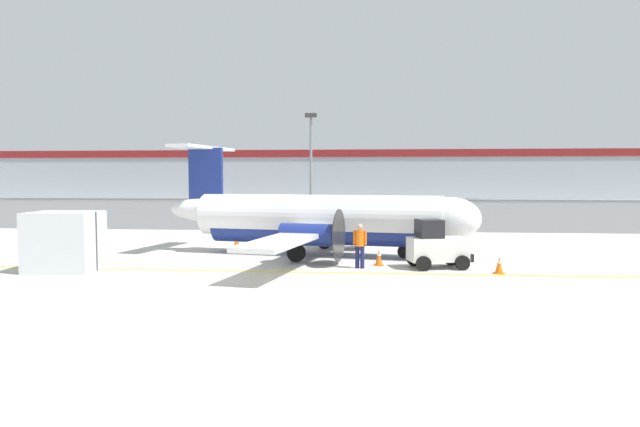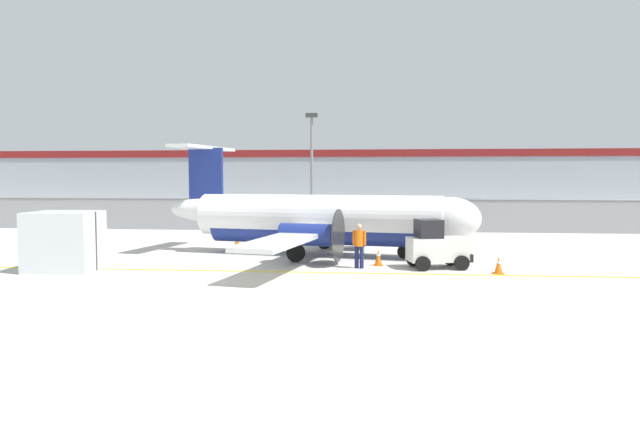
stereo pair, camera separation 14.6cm
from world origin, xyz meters
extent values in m
plane|color=#BCB7AD|center=(0.00, 0.00, 0.00)|extent=(140.00, 140.00, 0.00)
cube|color=yellow|center=(0.00, 2.00, 0.00)|extent=(84.00, 0.20, 0.01)
cube|color=gray|center=(0.00, 18.00, 1.00)|extent=(98.00, 0.04, 2.00)
cylinder|color=slate|center=(0.00, 18.00, 2.05)|extent=(98.00, 0.10, 0.10)
cube|color=#38383A|center=(0.00, 29.50, 0.06)|extent=(98.00, 17.00, 0.12)
cube|color=#A8B2BC|center=(0.00, 48.00, 3.25)|extent=(91.00, 8.00, 6.50)
cube|color=maroon|center=(0.00, 44.00, 6.10)|extent=(91.00, 0.20, 0.80)
cylinder|color=white|center=(1.06, 6.66, 1.75)|extent=(11.14, 3.87, 1.90)
ellipsoid|color=white|center=(6.73, 5.61, 1.75)|extent=(2.82, 2.24, 1.80)
ellipsoid|color=white|center=(-4.61, 7.72, 1.95)|extent=(3.23, 1.59, 1.05)
cylinder|color=navy|center=(1.06, 6.66, 1.23)|extent=(9.95, 3.26, 1.48)
cube|color=white|center=(1.16, 6.64, 1.18)|extent=(4.50, 16.02, 0.18)
cylinder|color=navy|center=(1.83, 9.16, 1.18)|extent=(2.33, 1.29, 0.90)
cone|color=black|center=(2.96, 8.95, 1.18)|extent=(0.52, 0.51, 0.44)
cylinder|color=#262626|center=(3.11, 8.92, 1.18)|extent=(0.42, 2.07, 2.10)
cylinder|color=navy|center=(0.88, 4.05, 1.18)|extent=(2.33, 1.29, 0.90)
cone|color=black|center=(2.01, 3.84, 1.18)|extent=(0.52, 0.51, 0.44)
cylinder|color=#262626|center=(2.16, 3.81, 1.18)|extent=(0.42, 2.07, 2.10)
cube|color=navy|center=(-4.33, 7.66, 3.30)|extent=(1.70, 0.49, 3.10)
cube|color=white|center=(-4.47, 7.69, 4.85)|extent=(1.96, 4.92, 0.14)
cylinder|color=#59595B|center=(4.87, 5.95, 0.79)|extent=(0.16, 0.16, 0.97)
cylinder|color=black|center=(4.87, 5.95, 0.30)|extent=(0.63, 0.33, 0.60)
cylinder|color=#59595B|center=(1.17, 8.89, 0.83)|extent=(0.16, 0.16, 0.90)
cylinder|color=black|center=(1.17, 8.89, 0.38)|extent=(0.79, 0.36, 0.76)
cylinder|color=#59595B|center=(0.36, 4.54, 0.83)|extent=(0.16, 0.16, 0.90)
cylinder|color=black|center=(0.36, 4.54, 0.38)|extent=(0.79, 0.36, 0.76)
cube|color=silver|center=(5.98, 3.42, 0.73)|extent=(2.39, 1.55, 0.90)
cube|color=black|center=(5.63, 3.35, 1.53)|extent=(1.10, 1.17, 0.70)
cube|color=black|center=(7.10, 3.67, 0.43)|extent=(0.40, 1.11, 0.30)
cylinder|color=black|center=(6.58, 4.17, 0.28)|extent=(0.59, 0.30, 0.56)
cylinder|color=black|center=(6.84, 3.00, 0.28)|extent=(0.59, 0.30, 0.56)
cylinder|color=black|center=(5.11, 3.84, 0.28)|extent=(0.59, 0.30, 0.56)
cylinder|color=black|center=(5.37, 2.67, 0.28)|extent=(0.59, 0.30, 0.56)
cylinder|color=#191E4C|center=(2.91, 3.16, 0.42)|extent=(0.20, 0.20, 0.85)
cylinder|color=#191E4C|center=(3.10, 3.11, 0.42)|extent=(0.20, 0.20, 0.85)
cylinder|color=orange|center=(3.00, 3.14, 1.15)|extent=(0.42, 0.42, 0.60)
cylinder|color=orange|center=(2.79, 3.20, 1.18)|extent=(0.12, 0.12, 0.55)
cylinder|color=orange|center=(3.22, 3.08, 1.18)|extent=(0.12, 0.12, 0.55)
sphere|color=tan|center=(3.00, 3.14, 1.59)|extent=(0.22, 0.22, 0.22)
cube|color=silver|center=(-7.93, 1.56, 1.10)|extent=(2.52, 2.15, 2.20)
cube|color=#333338|center=(-7.93, 1.56, 1.10)|extent=(2.44, 0.23, 2.20)
cube|color=orange|center=(8.04, 2.34, 0.02)|extent=(0.36, 0.36, 0.04)
cone|color=orange|center=(8.04, 2.34, 0.34)|extent=(0.28, 0.28, 0.60)
cylinder|color=white|center=(8.04, 2.34, 0.42)|extent=(0.17, 0.17, 0.08)
cube|color=orange|center=(3.74, 3.87, 0.02)|extent=(0.36, 0.36, 0.04)
cone|color=orange|center=(3.74, 3.87, 0.34)|extent=(0.28, 0.28, 0.60)
cylinder|color=white|center=(3.74, 3.87, 0.42)|extent=(0.17, 0.17, 0.08)
cube|color=orange|center=(-3.33, 9.55, 0.02)|extent=(0.36, 0.36, 0.04)
cone|color=orange|center=(-3.33, 9.55, 0.34)|extent=(0.28, 0.28, 0.60)
cylinder|color=white|center=(-3.33, 9.55, 0.42)|extent=(0.17, 0.17, 0.08)
cube|color=gray|center=(-15.41, 23.84, 0.74)|extent=(4.27, 1.87, 0.80)
cube|color=#262D38|center=(-15.56, 23.85, 1.42)|extent=(2.26, 1.65, 0.56)
cylinder|color=black|center=(-13.97, 24.68, 0.42)|extent=(0.61, 0.22, 0.60)
cylinder|color=black|center=(-14.04, 22.88, 0.42)|extent=(0.61, 0.22, 0.60)
cylinder|color=black|center=(-16.77, 24.80, 0.42)|extent=(0.61, 0.22, 0.60)
cylinder|color=black|center=(-16.84, 23.00, 0.42)|extent=(0.61, 0.22, 0.60)
cube|color=red|center=(-10.72, 35.80, 0.74)|extent=(4.36, 2.13, 0.80)
cube|color=#262D38|center=(-10.87, 35.79, 1.42)|extent=(2.35, 1.78, 0.56)
cylinder|color=black|center=(-9.42, 36.85, 0.42)|extent=(0.62, 0.26, 0.60)
cylinder|color=black|center=(-9.23, 35.06, 0.42)|extent=(0.62, 0.26, 0.60)
cylinder|color=black|center=(-12.21, 36.55, 0.42)|extent=(0.62, 0.26, 0.60)
cylinder|color=black|center=(-12.02, 34.76, 0.42)|extent=(0.62, 0.26, 0.60)
cube|color=red|center=(-7.09, 26.06, 0.74)|extent=(4.33, 2.06, 0.80)
cube|color=#262D38|center=(-7.24, 26.07, 1.42)|extent=(2.33, 1.75, 0.56)
cylinder|color=black|center=(-5.62, 26.83, 0.42)|extent=(0.62, 0.25, 0.60)
cylinder|color=black|center=(-5.78, 25.04, 0.42)|extent=(0.62, 0.25, 0.60)
cylinder|color=black|center=(-8.41, 27.08, 0.42)|extent=(0.62, 0.25, 0.60)
cylinder|color=black|center=(-8.57, 25.28, 0.42)|extent=(0.62, 0.25, 0.60)
cube|color=red|center=(-2.37, 30.87, 0.74)|extent=(4.40, 2.27, 0.80)
cube|color=#262D38|center=(-2.22, 30.85, 1.42)|extent=(2.39, 1.85, 0.56)
cylinder|color=black|center=(-3.88, 30.17, 0.42)|extent=(0.62, 0.28, 0.60)
cylinder|color=black|center=(-3.63, 31.95, 0.42)|extent=(0.62, 0.28, 0.60)
cylinder|color=black|center=(-1.11, 29.78, 0.42)|extent=(0.62, 0.28, 0.60)
cylinder|color=black|center=(-0.86, 31.56, 0.42)|extent=(0.62, 0.28, 0.60)
cube|color=#19662D|center=(1.85, 34.83, 0.74)|extent=(4.26, 1.87, 0.80)
cube|color=#262D38|center=(1.70, 34.83, 1.42)|extent=(2.26, 1.65, 0.56)
cylinder|color=black|center=(3.22, 35.79, 0.42)|extent=(0.61, 0.22, 0.60)
cylinder|color=black|center=(3.29, 33.99, 0.42)|extent=(0.61, 0.22, 0.60)
cylinder|color=black|center=(0.42, 35.68, 0.42)|extent=(0.61, 0.22, 0.60)
cylinder|color=black|center=(0.49, 33.88, 0.42)|extent=(0.61, 0.22, 0.60)
cube|color=#19662D|center=(5.67, 25.18, 0.74)|extent=(4.22, 1.75, 0.80)
cube|color=#262D38|center=(5.52, 25.19, 1.42)|extent=(2.22, 1.58, 0.56)
cylinder|color=black|center=(7.08, 26.07, 0.42)|extent=(0.60, 0.21, 0.60)
cylinder|color=black|center=(7.06, 24.27, 0.42)|extent=(0.60, 0.21, 0.60)
cylinder|color=black|center=(4.28, 26.10, 0.42)|extent=(0.60, 0.21, 0.60)
cylinder|color=black|center=(4.26, 24.30, 0.42)|extent=(0.60, 0.21, 0.60)
cube|color=gray|center=(11.02, 29.26, 0.74)|extent=(4.21, 1.72, 0.80)
cube|color=#262D38|center=(11.17, 29.26, 1.42)|extent=(2.21, 1.57, 0.56)
cylinder|color=black|center=(9.62, 28.37, 0.42)|extent=(0.60, 0.20, 0.60)
cylinder|color=black|center=(9.62, 30.17, 0.42)|extent=(0.60, 0.20, 0.60)
cylinder|color=black|center=(12.42, 28.35, 0.42)|extent=(0.60, 0.20, 0.60)
cylinder|color=black|center=(12.42, 30.15, 0.42)|extent=(0.60, 0.20, 0.60)
cube|color=navy|center=(14.84, 27.05, 0.74)|extent=(4.26, 1.86, 0.80)
cube|color=#262D38|center=(14.99, 27.06, 1.42)|extent=(2.26, 1.64, 0.56)
cylinder|color=black|center=(13.47, 26.10, 0.42)|extent=(0.61, 0.22, 0.60)
cylinder|color=black|center=(13.40, 27.90, 0.42)|extent=(0.61, 0.22, 0.60)
cylinder|color=black|center=(16.27, 26.21, 0.42)|extent=(0.61, 0.22, 0.60)
cylinder|color=black|center=(16.20, 28.01, 0.42)|extent=(0.61, 0.22, 0.60)
cylinder|color=slate|center=(-0.18, 15.34, 3.50)|extent=(0.16, 0.16, 7.00)
cube|color=#333333|center=(-0.18, 15.34, 7.15)|extent=(0.70, 0.30, 0.24)
camera|label=1|loc=(3.45, -18.54, 3.48)|focal=32.00mm
camera|label=2|loc=(3.60, -18.52, 3.48)|focal=32.00mm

